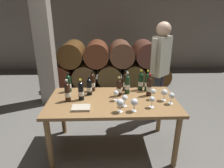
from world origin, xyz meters
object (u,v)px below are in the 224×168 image
Objects in this scene: wine_bottle_0 at (68,92)px; tasting_notebook at (81,108)px; wine_glass_0 at (116,93)px; wine_bottle_4 at (119,88)px; wine_glass_5 at (172,96)px; wine_glass_7 at (152,100)px; dining_table at (112,106)px; wine_glass_3 at (153,92)px; wine_bottle_5 at (69,83)px; wine_bottle_6 at (141,81)px; wine_bottle_8 at (127,84)px; wine_bottle_10 at (147,82)px; wine_glass_2 at (134,102)px; wine_glass_1 at (164,93)px; sommelier_presenting at (160,64)px; wine_bottle_7 at (89,87)px; wine_bottle_1 at (149,86)px; wine_glass_6 at (120,103)px; wine_glass_4 at (125,98)px; wine_bottle_9 at (125,82)px; wine_bottle_3 at (81,91)px; wine_bottle_2 at (92,82)px.

tasting_notebook is at bearing -49.43° from wine_bottle_0.
wine_bottle_0 is 2.07× the size of wine_glass_0.
wine_bottle_4 is 1.80× the size of wine_glass_5.
wine_glass_7 is at bearing -11.48° from wine_bottle_0.
wine_glass_5 reaches higher than dining_table.
wine_bottle_5 is at bearing 165.21° from wine_glass_3.
wine_glass_7 is at bearing -85.63° from wine_bottle_6.
wine_bottle_8 is 1.01× the size of wine_bottle_10.
wine_bottle_5 reaches higher than wine_glass_2.
wine_bottle_10 reaches higher than wine_bottle_5.
sommelier_presenting reaches higher than wine_glass_1.
dining_table is 6.21× the size of wine_bottle_7.
wine_bottle_6 is 0.57m from wine_glass_7.
wine_bottle_1 is 1.94× the size of wine_glass_6.
wine_glass_4 is (-0.28, -0.52, -0.03)m from wine_bottle_6.
wine_glass_0 is 0.96× the size of wine_glass_4.
wine_bottle_1 is 2.10× the size of wine_glass_5.
wine_bottle_9 is at bearing 61.78° from wine_bottle_4.
wine_glass_6 is at bearing -166.10° from wine_glass_7.
sommelier_presenting is at bearing 33.93° from wine_bottle_9.
wine_glass_5 reaches higher than wine_glass_4.
wine_bottle_9 reaches higher than wine_glass_5.
wine_bottle_9 is 2.05× the size of wine_glass_3.
wine_glass_5 is (0.53, -0.47, -0.02)m from wine_bottle_9.
dining_table is at bearing 128.72° from wine_glass_4.
wine_bottle_3 is at bearing -53.48° from wine_bottle_5.
wine_bottle_0 is 1.07m from wine_bottle_6.
wine_bottle_8 reaches higher than wine_bottle_5.
wine_glass_1 is 0.55m from wine_glass_4.
wine_bottle_2 is at bearing 66.36° from wine_bottle_3.
dining_table is 5.38× the size of wine_bottle_10.
wine_bottle_4 is 1.84× the size of wine_glass_4.
wine_bottle_10 is 2.12× the size of wine_glass_4.
wine_bottle_5 is at bearing -178.13° from wine_bottle_9.
wine_glass_7 is (-0.06, -0.23, -0.00)m from wine_glass_3.
wine_bottle_4 is 0.41m from wine_bottle_7.
wine_glass_7 is at bearing -60.12° from wine_bottle_8.
wine_bottle_1 reaches higher than wine_glass_6.
tasting_notebook is (-1.06, -0.20, -0.10)m from wine_glass_1.
wine_glass_4 is (-0.10, 0.13, -0.01)m from wine_glass_2.
wine_bottle_4 is at bearing 162.84° from wine_glass_3.
wine_bottle_9 is (0.61, 0.31, 0.01)m from wine_bottle_3.
wine_bottle_0 is at bearing 160.06° from wine_glass_2.
wine_bottle_9 is 0.47m from wine_glass_3.
wine_bottle_4 is (0.51, 0.12, -0.01)m from wine_bottle_3.
wine_bottle_10 is (0.80, -0.02, 0.00)m from wine_bottle_2.
wine_glass_7 is (0.38, -0.36, -0.02)m from wine_bottle_4.
wine_glass_2 is 0.16m from wine_glass_4.
wine_glass_0 is at bearing -46.32° from wine_bottle_2.
wine_glass_3 is (0.29, 0.31, -0.01)m from wine_glass_2.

